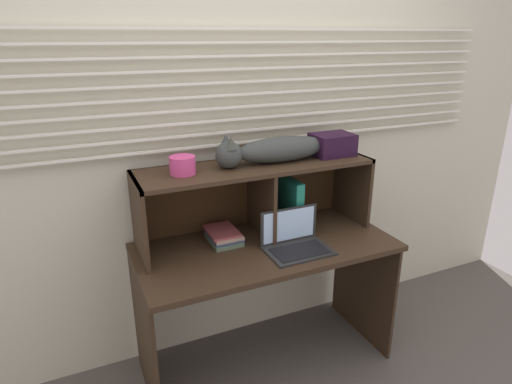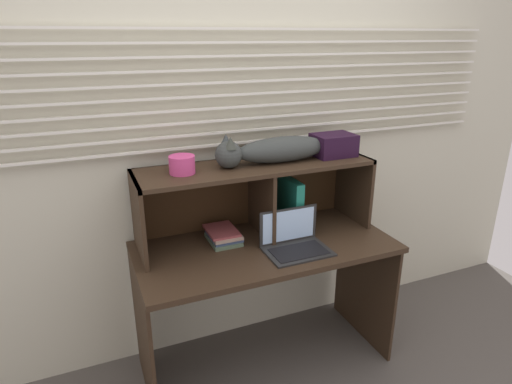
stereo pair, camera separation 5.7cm
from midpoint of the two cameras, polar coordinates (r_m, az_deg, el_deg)
ground_plane at (r=2.62m, az=3.64°, el=-23.67°), size 4.40×4.40×0.00m
back_panel_with_blinds at (r=2.46m, az=-1.42°, el=7.07°), size 4.40×0.08×2.50m
desk at (r=2.39m, az=1.93°, el=-10.22°), size 1.36×0.64×0.76m
hutch_shelf_unit at (r=2.34m, az=0.48°, el=1.04°), size 1.27×0.36×0.41m
cat at (r=2.30m, az=3.15°, el=5.53°), size 0.84×0.16×0.17m
laptop at (r=2.26m, az=5.81°, el=-6.56°), size 0.33×0.23×0.20m
binder_upright at (r=2.44m, az=5.04°, el=-1.60°), size 0.05×0.26×0.30m
book_stack at (r=2.34m, az=-3.62°, el=-5.68°), size 0.17×0.22×0.07m
small_basket at (r=2.14m, az=-8.93°, el=3.57°), size 0.13×0.13×0.09m
storage_box at (r=2.48m, az=10.79°, el=6.08°), size 0.23×0.17×0.12m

